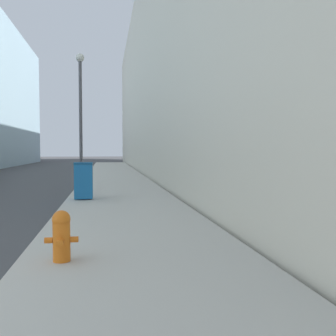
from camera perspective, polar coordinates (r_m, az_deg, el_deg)
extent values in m
cube|color=#B7B2A8|center=(21.87, -7.93, -1.88)|extent=(3.84, 60.00, 0.13)
cube|color=beige|center=(31.53, 6.72, 13.26)|extent=(12.00, 60.00, 15.14)
cylinder|color=orange|center=(6.05, -15.91, -10.76)|extent=(0.26, 0.26, 0.60)
sphere|color=orange|center=(5.98, -15.96, -7.53)|extent=(0.28, 0.28, 0.28)
cylinder|color=orange|center=(5.96, -15.97, -6.74)|extent=(0.07, 0.07, 0.06)
cylinder|color=orange|center=(5.86, -16.13, -10.91)|extent=(0.11, 0.12, 0.11)
cylinder|color=orange|center=(6.07, -17.74, -10.46)|extent=(0.12, 0.09, 0.09)
cylinder|color=orange|center=(6.02, -14.08, -10.50)|extent=(0.12, 0.09, 0.09)
cube|color=#19609E|center=(13.22, -12.74, -2.01)|extent=(0.61, 0.57, 1.16)
cube|color=navy|center=(13.18, -12.77, 0.68)|extent=(0.62, 0.58, 0.08)
cylinder|color=black|center=(13.53, -13.74, -4.19)|extent=(0.05, 0.16, 0.16)
cylinder|color=black|center=(13.50, -11.56, -4.18)|extent=(0.05, 0.16, 0.16)
cylinder|color=#4C4C51|center=(16.67, -13.05, -2.72)|extent=(0.26, 0.26, 0.25)
cylinder|color=#4C4C51|center=(16.63, -13.15, 6.31)|extent=(0.14, 0.14, 5.49)
sphere|color=silver|center=(17.06, -13.27, 16.05)|extent=(0.36, 0.36, 0.36)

